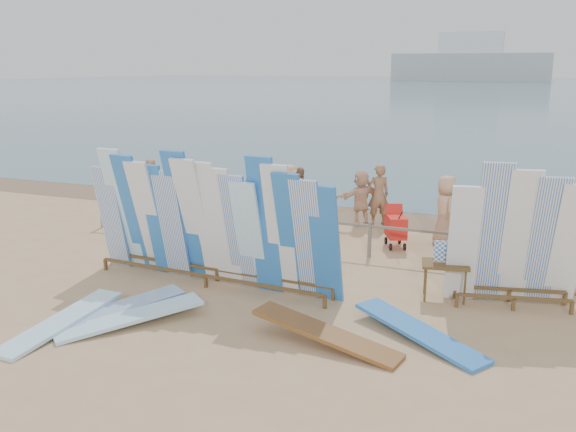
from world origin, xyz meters
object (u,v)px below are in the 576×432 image
at_px(beachgoer_5, 361,198).
at_px(flat_board_d, 419,339).
at_px(main_surfboard_rack, 209,226).
at_px(beachgoer_10, 558,226).
at_px(beachgoer_2, 250,207).
at_px(beachgoer_3, 290,191).
at_px(flat_board_c, 326,345).
at_px(beach_chair_right, 322,229).
at_px(beachgoer_8, 495,226).
at_px(flat_board_b, 130,324).
at_px(beachgoer_1, 150,189).
at_px(beachgoer_4, 300,196).
at_px(flat_board_a, 62,328).
at_px(beach_chair_left, 279,233).
at_px(flat_board_e, 116,315).
at_px(vendor_table, 445,280).
at_px(beachgoer_7, 378,195).
at_px(stroller, 396,231).
at_px(beachgoer_6, 445,210).
at_px(side_surfboard_rack, 517,242).

bearing_deg(beachgoer_5, flat_board_d, 62.37).
bearing_deg(main_surfboard_rack, beachgoer_10, 37.87).
distance_m(beachgoer_2, beachgoer_3, 2.43).
xyz_separation_m(flat_board_c, beach_chair_right, (-2.16, 6.30, 0.25)).
xyz_separation_m(beachgoer_5, beachgoer_8, (3.87, -1.92, -0.01)).
relative_size(flat_board_b, beachgoer_1, 1.47).
height_order(beachgoer_2, beachgoer_4, beachgoer_4).
relative_size(flat_board_a, beach_chair_left, 3.21).
bearing_deg(beachgoer_10, beachgoer_3, 3.20).
relative_size(main_surfboard_rack, flat_board_e, 2.19).
bearing_deg(main_surfboard_rack, beachgoer_3, 98.60).
xyz_separation_m(beachgoer_8, beachgoer_1, (-10.15, 0.41, 0.10)).
xyz_separation_m(beach_chair_left, beachgoer_5, (1.59, 2.52, 0.58)).
height_order(vendor_table, flat_board_a, vendor_table).
distance_m(beachgoer_5, beachgoer_1, 6.46).
bearing_deg(beachgoer_5, beachgoer_10, 116.47).
xyz_separation_m(flat_board_e, beach_chair_left, (1.00, 5.75, 0.25)).
xyz_separation_m(beachgoer_10, beachgoer_4, (-7.04, 0.77, 0.05)).
height_order(vendor_table, beachgoer_1, beachgoer_1).
bearing_deg(beachgoer_5, beachgoer_4, -33.23).
height_order(flat_board_e, beachgoer_10, beachgoer_10).
bearing_deg(flat_board_c, beachgoer_7, 18.22).
xyz_separation_m(main_surfboard_rack, beachgoer_2, (-0.80, 3.76, -0.48)).
bearing_deg(beachgoer_10, beachgoer_1, 14.63).
bearing_deg(beachgoer_4, flat_board_a, -132.47).
bearing_deg(flat_board_c, stroller, 11.77).
bearing_deg(flat_board_d, main_surfboard_rack, 109.73).
bearing_deg(beachgoer_7, beachgoer_10, 131.27).
distance_m(vendor_table, beachgoer_1, 10.07).
height_order(flat_board_b, beachgoer_3, beachgoer_3).
distance_m(flat_board_c, beach_chair_right, 6.67).
distance_m(beach_chair_left, beachgoer_6, 4.43).
bearing_deg(beachgoer_7, beachgoer_6, 115.22).
height_order(vendor_table, beachgoer_2, beachgoer_2).
bearing_deg(vendor_table, beachgoer_2, 143.27).
bearing_deg(beachgoer_10, beachgoer_4, 7.31).
bearing_deg(beachgoer_7, flat_board_b, 42.45).
relative_size(flat_board_e, beachgoer_3, 1.62).
relative_size(side_surfboard_rack, beach_chair_left, 3.47).
bearing_deg(flat_board_d, beachgoer_8, 23.34).
xyz_separation_m(flat_board_a, beachgoer_4, (1.41, 8.58, 0.86)).
xyz_separation_m(flat_board_e, flat_board_c, (4.10, 0.26, 0.00)).
distance_m(beachgoer_5, beachgoer_3, 2.27).
distance_m(beach_chair_right, beachgoer_4, 1.73).
relative_size(beach_chair_left, beachgoer_6, 0.45).
xyz_separation_m(flat_board_e, beachgoer_5, (2.59, 8.27, 0.83)).
height_order(beach_chair_left, beachgoer_7, beachgoer_7).
xyz_separation_m(beach_chair_right, beachgoer_6, (3.21, 0.55, 0.68)).
xyz_separation_m(flat_board_b, beachgoer_10, (7.39, 7.23, 0.80)).
height_order(flat_board_c, beach_chair_right, beach_chair_right).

